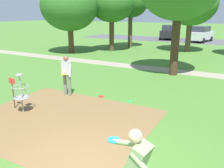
{
  "coord_description": "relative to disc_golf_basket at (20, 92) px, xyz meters",
  "views": [
    {
      "loc": [
        2.75,
        -3.68,
        3.41
      ],
      "look_at": [
        -1.11,
        3.39,
        1.0
      ],
      "focal_mm": 38.41,
      "sensor_mm": 36.0,
      "label": 1
    }
  ],
  "objects": [
    {
      "name": "tree_near_right",
      "position": [
        -6.56,
        11.29,
        3.14
      ],
      "size": [
        4.78,
        4.78,
        5.94
      ],
      "color": "#4C3823",
      "rests_on": "ground"
    },
    {
      "name": "tree_far_left",
      "position": [
        -3.55,
        17.03,
        3.54
      ],
      "size": [
        3.37,
        3.37,
        5.77
      ],
      "color": "brown",
      "rests_on": "ground"
    },
    {
      "name": "tree_mid_right",
      "position": [
        -3.99,
        13.97,
        3.47
      ],
      "size": [
        3.98,
        3.98,
        5.94
      ],
      "color": "#4C3823",
      "rests_on": "ground"
    },
    {
      "name": "tree_mid_left",
      "position": [
        2.25,
        16.84,
        3.41
      ],
      "size": [
        4.48,
        4.48,
        6.09
      ],
      "color": "brown",
      "rests_on": "ground"
    },
    {
      "name": "parking_lot_strip",
      "position": [
        3.9,
        26.0,
        -0.75
      ],
      "size": [
        36.0,
        6.0,
        0.01
      ],
      "primitive_type": "cube",
      "color": "#4C4C51",
      "rests_on": "ground"
    },
    {
      "name": "player_throwing",
      "position": [
        0.31,
        2.19,
        0.21
      ],
      "size": [
        0.48,
        0.41,
        1.71
      ],
      "color": "slate",
      "rests_on": "ground"
    },
    {
      "name": "gravel_path",
      "position": [
        3.9,
        8.78,
        -0.75
      ],
      "size": [
        40.0,
        1.25,
        0.0
      ],
      "primitive_type": "cube",
      "color": "gray",
      "rests_on": "ground"
    },
    {
      "name": "parked_car_center_left",
      "position": [
        1.94,
        25.46,
        0.17
      ],
      "size": [
        2.61,
        4.48,
        1.84
      ],
      "color": "silver",
      "rests_on": "ground"
    },
    {
      "name": "frisbee_near_basket",
      "position": [
        2.97,
        2.76,
        -0.74
      ],
      "size": [
        0.22,
        0.22,
        0.02
      ],
      "primitive_type": "cylinder",
      "color": "green",
      "rests_on": "ground"
    },
    {
      "name": "parked_car_leftmost",
      "position": [
        -2.25,
        26.52,
        0.17
      ],
      "size": [
        2.47,
        4.44,
        1.84
      ],
      "color": "black",
      "rests_on": "ground"
    },
    {
      "name": "frisbee_by_tee",
      "position": [
        1.68,
        2.7,
        -0.74
      ],
      "size": [
        0.25,
        0.25,
        0.02
      ],
      "primitive_type": "cylinder",
      "color": "red",
      "rests_on": "ground"
    },
    {
      "name": "dirt_tee_pad",
      "position": [
        1.67,
        0.13,
        -0.75
      ],
      "size": [
        5.86,
        4.81,
        0.01
      ],
      "primitive_type": "cube",
      "color": "brown",
      "rests_on": "ground"
    },
    {
      "name": "disc_golf_basket",
      "position": [
        0.0,
        0.0,
        0.0
      ],
      "size": [
        0.98,
        0.58,
        1.39
      ],
      "color": "#9E9EA3",
      "rests_on": "ground"
    }
  ]
}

